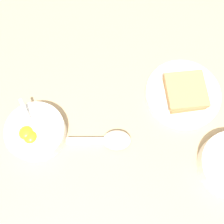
# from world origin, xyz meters

# --- Properties ---
(ground_plane) EXTENTS (3.00, 3.00, 0.00)m
(ground_plane) POSITION_xyz_m (0.00, 0.00, 0.00)
(ground_plane) COLOR tan
(egg_bowl) EXTENTS (0.16, 0.16, 0.07)m
(egg_bowl) POSITION_xyz_m (0.07, 0.26, 0.02)
(egg_bowl) COLOR white
(egg_bowl) RESTS_ON ground_plane
(toast_plate) EXTENTS (0.21, 0.21, 0.02)m
(toast_plate) POSITION_xyz_m (0.18, -0.15, 0.01)
(toast_plate) COLOR white
(toast_plate) RESTS_ON ground_plane
(toast_sandwich) EXTENTS (0.12, 0.11, 0.04)m
(toast_sandwich) POSITION_xyz_m (0.17, -0.15, 0.04)
(toast_sandwich) COLOR #9E7042
(toast_sandwich) RESTS_ON toast_plate
(soup_spoon) EXTENTS (0.06, 0.17, 0.03)m
(soup_spoon) POSITION_xyz_m (0.05, 0.06, 0.02)
(soup_spoon) COLOR white
(soup_spoon) RESTS_ON ground_plane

